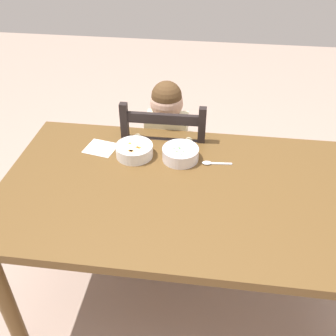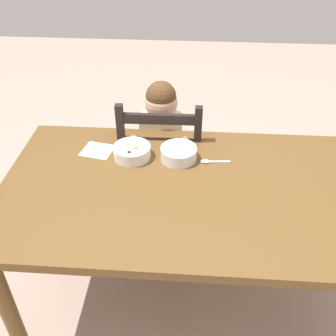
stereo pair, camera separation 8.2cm
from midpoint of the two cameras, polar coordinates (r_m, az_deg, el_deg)
The scene contains 8 objects.
ground_plane at distance 2.21m, azimuth 0.64°, elevation -17.83°, with size 8.00×8.00×0.00m, color tan.
dining_table at distance 1.72m, azimuth 0.78°, elevation -5.16°, with size 1.56×0.91×0.75m.
dining_chair at distance 2.24m, azimuth -1.98°, elevation -0.02°, with size 0.43×0.43×0.93m.
child_figure at distance 2.13m, azimuth -2.13°, elevation 3.86°, with size 0.32×0.31×0.98m.
bowl_of_peas at distance 1.81m, azimuth 0.24°, elevation 2.15°, with size 0.17×0.17×0.06m.
bowl_of_carrots at distance 1.83m, azimuth -6.51°, elevation 2.39°, with size 0.17×0.17×0.06m.
spoon at distance 1.80m, azimuth 4.77°, elevation 0.92°, with size 0.14×0.03×0.01m.
paper_napkin at distance 1.91m, azimuth -11.40°, elevation 2.48°, with size 0.14×0.13×0.00m, color white.
Camera 2 is at (0.03, -1.28, 1.80)m, focal length 42.08 mm.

